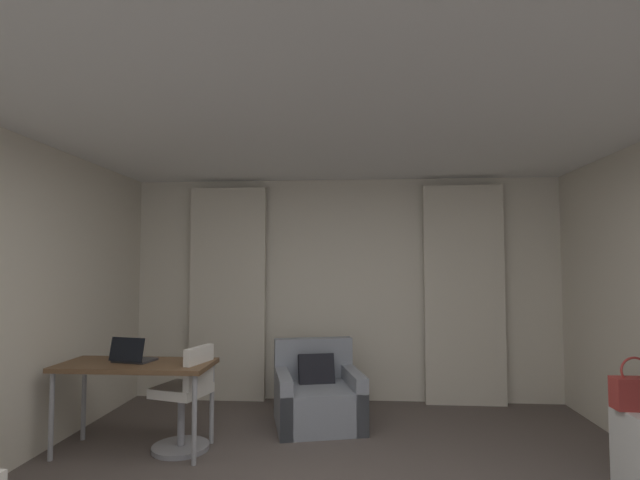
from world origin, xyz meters
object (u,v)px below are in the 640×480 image
at_px(desk, 136,371).
at_px(desk_chair, 185,403).
at_px(laptop, 132,357).
at_px(handbag_primary, 635,392).
at_px(armchair, 318,397).

xyz_separation_m(desk, desk_chair, (0.41, 0.05, -0.28)).
relative_size(laptop, handbag_primary, 0.98).
bearing_deg(handbag_primary, desk_chair, 171.95).
bearing_deg(handbag_primary, desk, 173.60).
distance_m(armchair, desk, 1.74).
xyz_separation_m(desk, handbag_primary, (3.83, -0.43, 0.01)).
xyz_separation_m(laptop, handbag_primary, (3.88, -0.46, -0.11)).
distance_m(desk, desk_chair, 0.50).
height_order(desk, laptop, laptop).
bearing_deg(laptop, armchair, 26.38).
relative_size(armchair, desk_chair, 1.11).
xyz_separation_m(desk, laptop, (-0.05, 0.03, 0.12)).
relative_size(desk, laptop, 3.55).
height_order(laptop, handbag_primary, laptop).
bearing_deg(laptop, handbag_primary, -6.72).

